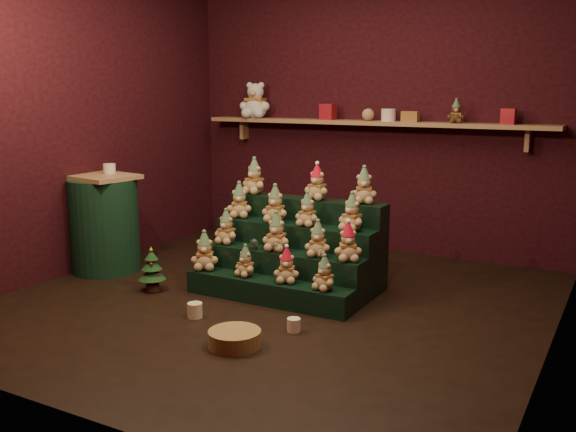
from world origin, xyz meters
The scene contains 41 objects.
ground centered at (0.00, 0.00, 0.00)m, with size 4.00×4.00×0.00m, color black.
back_wall centered at (0.00, 2.05, 1.40)m, with size 4.00×0.10×2.80m, color black.
front_wall centered at (0.00, -2.05, 1.40)m, with size 4.00×0.10×2.80m, color black.
left_wall centered at (-2.05, 0.00, 1.40)m, with size 0.10×4.00×2.80m, color black.
right_wall centered at (2.05, 0.00, 1.40)m, with size 0.10×4.00×2.80m, color black.
back_shelf centered at (0.00, 1.87, 1.29)m, with size 3.60×0.26×0.24m.
riser_tier_front centered at (-0.04, -0.01, 0.09)m, with size 1.40×0.22×0.18m, color black.
riser_tier_midfront centered at (-0.04, 0.21, 0.18)m, with size 1.40×0.22×0.36m, color black.
riser_tier_midback centered at (-0.04, 0.43, 0.27)m, with size 1.40×0.22×0.54m, color black.
riser_tier_back centered at (-0.04, 0.65, 0.36)m, with size 1.40×0.22×0.72m, color black.
teddy_0 centered at (-0.64, -0.01, 0.34)m, with size 0.22×0.20×0.31m, color tan, non-canonical shape.
teddy_1 centered at (-0.25, -0.01, 0.30)m, with size 0.18×0.16×0.25m, color tan, non-canonical shape.
teddy_2 centered at (0.12, 0.00, 0.32)m, with size 0.19×0.17×0.27m, color tan, non-canonical shape.
teddy_3 centered at (0.45, -0.02, 0.31)m, with size 0.18×0.17×0.26m, color tan, non-canonical shape.
teddy_4 centered at (-0.57, 0.21, 0.50)m, with size 0.20×0.18×0.28m, color tan, non-canonical shape.
teddy_5 centered at (-0.09, 0.20, 0.51)m, with size 0.22×0.20×0.31m, color tan, non-canonical shape.
teddy_6 centered at (0.28, 0.21, 0.50)m, with size 0.20×0.18×0.28m, color tan, non-canonical shape.
teddy_7 centered at (0.54, 0.20, 0.51)m, with size 0.21×0.19×0.29m, color tan, non-canonical shape.
teddy_8 centered at (-0.59, 0.44, 0.69)m, with size 0.21×0.19×0.30m, color tan, non-canonical shape.
teddy_9 centered at (-0.22, 0.42, 0.69)m, with size 0.22×0.20×0.31m, color tan, non-canonical shape.
teddy_10 centered at (0.08, 0.41, 0.68)m, with size 0.20×0.18×0.27m, color tan, non-canonical shape.
teddy_11 centered at (0.47, 0.42, 0.69)m, with size 0.21×0.19×0.30m, color tan, non-canonical shape.
teddy_12 centered at (-0.57, 0.65, 0.87)m, with size 0.22×0.20×0.31m, color tan, non-canonical shape.
teddy_13 centered at (0.06, 0.63, 0.87)m, with size 0.21×0.19×0.29m, color tan, non-canonical shape.
teddy_14 centered at (0.46, 0.66, 0.87)m, with size 0.21×0.19×0.29m, color tan, non-canonical shape.
snow_globe_a centered at (-0.26, 0.15, 0.40)m, with size 0.07×0.07×0.09m.
snow_globe_b centered at (-0.05, 0.15, 0.41)m, with size 0.07×0.07×0.09m.
snow_globe_c centered at (0.34, 0.15, 0.40)m, with size 0.06×0.06×0.08m.
side_table centered at (-1.79, 0.05, 0.44)m, with size 0.64×0.61×0.88m.
table_ornament centered at (-1.79, 0.15, 0.92)m, with size 0.11×0.11×0.09m, color beige.
mini_christmas_tree centered at (-1.02, -0.23, 0.18)m, with size 0.22×0.22×0.38m.
mug_left centered at (-0.33, -0.56, 0.05)m, with size 0.11×0.11×0.11m, color #F6E6B5.
mug_right centered at (0.43, -0.45, 0.05)m, with size 0.09×0.09×0.09m, color #F6E6B5.
wicker_basket centered at (0.22, -0.87, 0.05)m, with size 0.34×0.34×0.11m, color #A98544.
white_bear centered at (-1.28, 1.84, 1.56)m, with size 0.34×0.31×0.48m, color silver, non-canonical shape.
brown_bear centered at (0.87, 1.84, 1.43)m, with size 0.15×0.14×0.21m, color #4E2E1A, non-canonical shape.
gift_tin_red_a centered at (-0.43, 1.85, 1.40)m, with size 0.14×0.14×0.16m, color #A91A24.
gift_tin_cream centered at (0.22, 1.85, 1.38)m, with size 0.14×0.14×0.12m, color beige.
gift_tin_red_b centered at (1.34, 1.85, 1.39)m, with size 0.12×0.12×0.14m, color #A91A24.
shelf_plush_ball centered at (0.01, 1.85, 1.38)m, with size 0.12×0.12×0.12m, color tan.
scarf_gift_box centered at (0.44, 1.85, 1.37)m, with size 0.16×0.10×0.10m, color #D1541D.
Camera 1 is at (2.40, -4.10, 1.64)m, focal length 40.00 mm.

